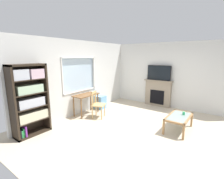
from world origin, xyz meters
The scene contains 11 objects.
ground centered at (0.00, 0.00, -0.01)m, with size 6.09×5.80×0.02m, color beige.
wall_back_with_window centered at (0.01, 2.40, 1.29)m, with size 5.09×0.15×2.60m.
wall_right centered at (2.60, 0.00, 1.30)m, with size 0.12×5.00×2.60m, color silver.
bookshelf centered at (-2.03, 2.16, 0.99)m, with size 0.90×0.38×1.88m.
desk_under_window centered at (-0.10, 2.05, 0.61)m, with size 0.93×0.47×0.74m.
wooden_chair centered at (-0.08, 1.53, 0.46)m, with size 0.54×0.52×0.90m.
plastic_drawer_unit centered at (0.72, 2.10, 0.26)m, with size 0.35×0.40×0.52m, color #72ADDB.
fireplace centered at (2.45, 0.39, 0.55)m, with size 0.26×1.16×1.09m.
tv centered at (2.43, 0.39, 1.39)m, with size 0.06×0.97×0.61m.
coffee_table centered at (0.53, -0.96, 0.36)m, with size 1.04×0.55×0.43m.
sippy_cup centered at (0.70, -1.04, 0.47)m, with size 0.07×0.07×0.09m, color #33B770.
Camera 1 is at (-4.05, -2.00, 2.07)m, focal length 26.10 mm.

